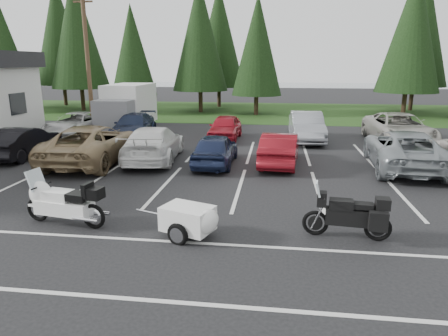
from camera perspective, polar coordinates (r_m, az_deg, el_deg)
ground at (r=13.09m, az=-0.40°, el=-4.17°), size 120.00×120.00×0.00m
grass_strip at (r=36.55m, az=4.79°, el=8.06°), size 80.00×16.00×0.01m
lake_water at (r=67.44m, az=9.57°, el=10.97°), size 70.00×50.00×0.02m
utility_pole at (r=26.94m, az=-18.95°, el=14.97°), size 1.60×0.26×9.00m
box_truck at (r=26.74m, az=-14.00°, el=8.34°), size 2.40×5.60×2.90m
stall_markings at (r=14.98m, az=0.64°, el=-1.69°), size 32.00×16.00×0.01m
conifer_1 at (r=41.02m, az=-28.86°, el=14.62°), size 3.96×3.96×9.22m
conifer_2 at (r=39.37m, az=-20.30°, el=17.85°), size 5.10×5.10×11.89m
conifer_3 at (r=35.82m, az=-12.97°, el=16.05°), size 3.87×3.87×9.02m
conifer_4 at (r=35.87m, az=-3.50°, el=18.40°), size 4.80×4.80×11.17m
conifer_5 at (r=33.94m, az=4.79°, el=17.06°), size 4.14×4.14×9.63m
conifer_6 at (r=35.96m, az=25.31°, el=17.37°), size 4.93×4.93×11.48m
conifer_back_a at (r=44.96m, az=-22.52°, el=17.47°), size 5.28×5.28×12.30m
conifer_back_b at (r=40.25m, az=-0.74°, el=18.37°), size 4.97×4.97×11.58m
conifer_back_c at (r=41.09m, az=26.20°, el=17.88°), size 5.50×5.50×12.81m
car_near_1 at (r=20.69m, az=-26.70°, el=3.33°), size 1.50×4.28×1.41m
car_near_2 at (r=18.39m, az=-18.32°, el=3.31°), size 3.04×6.12×1.67m
car_near_3 at (r=18.10m, az=-9.99°, el=3.45°), size 2.60×5.44×1.53m
car_near_4 at (r=17.04m, az=-1.26°, el=2.70°), size 1.68×4.05×1.37m
car_near_5 at (r=17.25m, az=7.98°, el=2.74°), size 1.80×4.33×1.39m
car_near_6 at (r=18.01m, az=24.35°, el=2.41°), size 3.10×5.96×1.60m
car_far_0 at (r=25.58m, az=-20.32°, el=5.88°), size 2.56×5.12×1.39m
car_far_1 at (r=23.88m, az=-12.80°, el=5.85°), size 2.34×4.93×1.39m
car_far_2 at (r=22.86m, az=0.16°, el=5.82°), size 1.73×4.08×1.38m
car_far_3 at (r=22.89m, az=11.71°, el=5.80°), size 1.86×4.90×1.60m
car_far_4 at (r=23.64m, az=23.70°, el=5.18°), size 3.00×5.99×1.63m
touring_motorcycle at (r=11.49m, az=-21.95°, el=-4.05°), size 2.82×1.28×1.51m
cargo_trailer at (r=10.10m, az=-5.19°, el=-7.63°), size 2.02×1.55×0.82m
adventure_motorcycle at (r=10.35m, az=17.20°, el=-5.86°), size 2.45×1.07×1.45m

